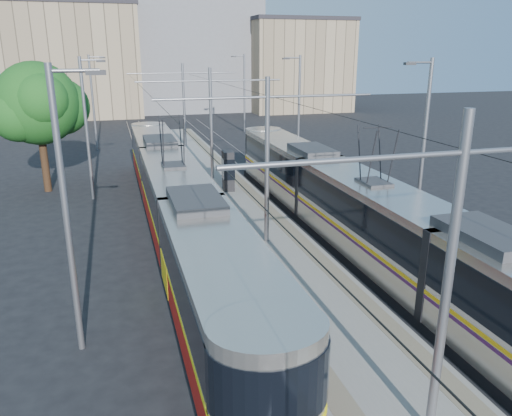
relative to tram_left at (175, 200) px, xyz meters
name	(u,v)px	position (x,y,z in m)	size (l,w,h in m)	color
ground	(347,345)	(3.60, -10.65, -1.71)	(160.00, 160.00, 0.00)	black
platform	(222,191)	(3.60, 6.35, -1.56)	(4.00, 50.00, 0.30)	gray
tactile_strip_left	(199,191)	(2.15, 6.35, -1.40)	(0.70, 50.00, 0.01)	gray
tactile_strip_right	(246,187)	(5.05, 6.35, -1.40)	(0.70, 50.00, 0.01)	gray
rails	(222,193)	(3.60, 6.35, -1.69)	(8.71, 70.00, 0.03)	gray
tram_left	(175,200)	(0.00, 0.00, 0.00)	(2.43, 30.51, 5.50)	black
tram_right	(371,218)	(7.20, -5.25, 0.15)	(2.43, 31.88, 5.50)	black
catenary	(232,125)	(3.60, 3.50, 2.82)	(9.20, 70.00, 7.00)	slate
street_lamps	(208,116)	(3.60, 10.35, 2.48)	(15.18, 38.22, 8.00)	slate
shelter	(228,170)	(3.91, 6.05, -0.17)	(0.74, 1.11, 2.36)	black
tree	(43,105)	(-6.31, 10.14, 3.54)	(5.34, 4.93, 7.75)	#382314
building_left	(75,61)	(-6.40, 49.35, 5.39)	(16.32, 12.24, 14.18)	gray
building_centre	(192,54)	(9.60, 53.35, 6.13)	(18.36, 14.28, 15.65)	slate
building_right	(297,65)	(23.60, 47.35, 4.66)	(14.28, 10.20, 12.70)	gray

